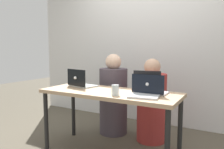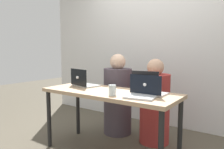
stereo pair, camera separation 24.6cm
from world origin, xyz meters
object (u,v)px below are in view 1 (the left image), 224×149
(laptop_back_left, at_px, (81,83))
(laptop_back_right, at_px, (150,89))
(person_on_right, at_px, (152,105))
(water_glass_right, at_px, (115,91))
(person_on_left, at_px, (113,98))
(laptop_front_right, at_px, (145,91))

(laptop_back_left, relative_size, laptop_back_right, 1.08)
(person_on_right, xyz_separation_m, water_glass_right, (-0.12, -0.78, 0.30))
(person_on_left, bearing_deg, laptop_front_right, 147.40)
(person_on_left, distance_m, laptop_back_right, 0.95)
(laptop_back_left, xyz_separation_m, water_glass_right, (0.62, -0.26, -0.00))
(person_on_left, distance_m, person_on_right, 0.57)
(laptop_back_right, distance_m, water_glass_right, 0.37)
(laptop_back_left, height_order, water_glass_right, laptop_back_left)
(laptop_back_left, relative_size, water_glass_right, 3.47)
(laptop_front_right, bearing_deg, laptop_back_right, 79.45)
(person_on_right, distance_m, laptop_back_right, 0.63)
(laptop_back_left, relative_size, laptop_front_right, 1.16)
(person_on_left, xyz_separation_m, laptop_front_right, (0.73, -0.66, 0.28))
(laptop_back_left, bearing_deg, person_on_left, -95.43)
(laptop_back_left, height_order, laptop_front_right, laptop_front_right)
(person_on_left, height_order, laptop_back_left, person_on_left)
(laptop_back_left, height_order, laptop_back_right, laptop_back_left)
(person_on_right, xyz_separation_m, laptop_back_right, (0.16, -0.53, 0.30))
(person_on_left, height_order, laptop_back_right, person_on_left)
(laptop_back_left, xyz_separation_m, laptop_back_right, (0.90, -0.01, -0.00))
(person_on_right, height_order, laptop_back_left, person_on_right)
(person_on_left, xyz_separation_m, water_glass_right, (0.45, -0.78, 0.28))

